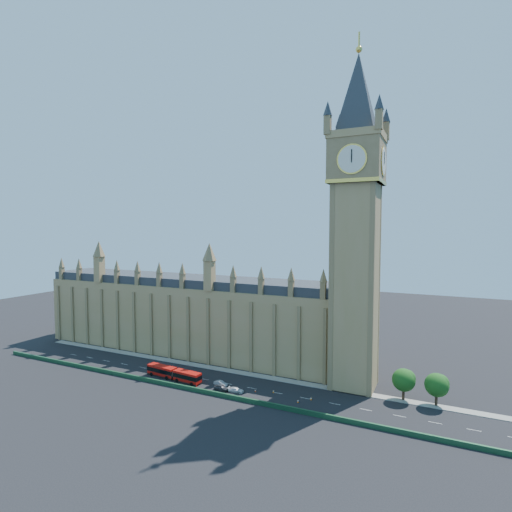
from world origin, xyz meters
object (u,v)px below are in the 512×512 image
at_px(car_grey, 221,388).
at_px(car_white, 236,390).
at_px(red_bus, 174,374).
at_px(car_silver, 221,383).

distance_m(car_grey, car_white, 4.39).
bearing_deg(car_white, car_grey, 88.80).
bearing_deg(red_bus, car_white, 3.71).
relative_size(red_bus, car_grey, 4.38).
height_order(red_bus, car_grey, red_bus).
relative_size(car_grey, car_silver, 1.05).
bearing_deg(car_white, red_bus, 81.07).
xyz_separation_m(car_silver, car_white, (6.14, -2.20, -0.05)).
bearing_deg(car_silver, red_bus, 103.94).
xyz_separation_m(red_bus, car_silver, (15.54, 1.63, -1.04)).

